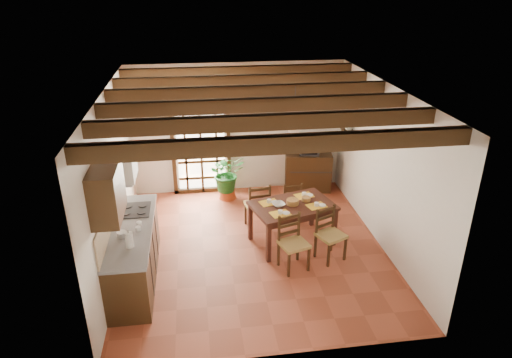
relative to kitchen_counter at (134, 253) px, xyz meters
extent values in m
plane|color=brown|center=(1.96, 0.60, -0.47)|extent=(5.00, 5.00, 0.00)
cube|color=silver|center=(1.96, 3.10, 0.93)|extent=(4.50, 0.02, 2.80)
cube|color=silver|center=(1.96, -1.90, 0.93)|extent=(4.50, 0.02, 2.80)
cube|color=silver|center=(-0.29, 0.60, 0.93)|extent=(0.02, 5.00, 2.80)
cube|color=silver|center=(4.21, 0.60, 0.93)|extent=(0.02, 5.00, 2.80)
cube|color=white|center=(1.96, 0.60, 2.33)|extent=(4.50, 5.00, 0.02)
cube|color=black|center=(1.96, -1.50, 2.22)|extent=(4.50, 0.14, 0.20)
cube|color=black|center=(1.96, -0.66, 2.22)|extent=(4.50, 0.14, 0.20)
cube|color=black|center=(1.96, 0.18, 2.22)|extent=(4.50, 0.14, 0.20)
cube|color=black|center=(1.96, 1.02, 2.22)|extent=(4.50, 0.14, 0.20)
cube|color=black|center=(1.96, 1.86, 2.22)|extent=(4.50, 0.14, 0.20)
cube|color=black|center=(1.96, 2.70, 2.22)|extent=(4.50, 0.14, 0.20)
cube|color=white|center=(1.16, 3.09, 0.63)|extent=(1.01, 0.02, 2.11)
cube|color=#301E0F|center=(1.16, 3.04, 1.77)|extent=(1.26, 0.10, 0.08)
cube|color=#301E0F|center=(0.57, 3.04, 0.63)|extent=(0.08, 0.10, 2.28)
cube|color=#301E0F|center=(1.75, 3.04, 0.63)|extent=(0.08, 0.10, 2.28)
cube|color=#301E0F|center=(1.16, 3.02, 0.63)|extent=(1.01, 0.03, 2.02)
cube|color=#301E0F|center=(0.01, 0.00, -0.03)|extent=(0.60, 2.20, 0.88)
cube|color=slate|center=(0.01, 0.00, 0.43)|extent=(0.64, 2.25, 0.04)
cube|color=tan|center=(-0.28, 0.00, 0.66)|extent=(0.02, 2.20, 0.50)
cube|color=#301E0F|center=(-0.12, -0.70, 1.38)|extent=(0.35, 0.80, 0.70)
cube|color=white|center=(-0.09, 0.55, 1.28)|extent=(0.38, 0.60, 0.50)
cube|color=silver|center=(-0.09, 0.55, 1.01)|extent=(0.32, 0.55, 0.04)
cube|color=black|center=(0.01, 0.55, 0.45)|extent=(0.50, 0.55, 0.02)
cylinder|color=white|center=(0.06, -0.55, 0.56)|extent=(0.11, 0.11, 0.24)
cylinder|color=silver|center=(-0.09, -0.25, 0.48)|extent=(0.14, 0.14, 0.10)
cube|color=#3A1B13|center=(2.66, 0.71, 0.26)|extent=(1.58, 1.24, 0.05)
cube|color=#3A1B13|center=(2.66, 0.71, 0.18)|extent=(1.43, 1.12, 0.10)
cube|color=#3A1B13|center=(3.17, 1.25, -0.12)|extent=(0.09, 0.09, 0.71)
cube|color=#3A1B13|center=(1.94, 0.91, -0.12)|extent=(0.09, 0.09, 0.71)
cube|color=#3A1B13|center=(3.38, 0.51, -0.12)|extent=(0.09, 0.09, 0.71)
cube|color=#3A1B13|center=(2.15, 0.16, -0.12)|extent=(0.09, 0.09, 0.71)
cube|color=#AC8B49|center=(2.52, -0.09, -0.02)|extent=(0.53, 0.52, 0.05)
cube|color=#301E0F|center=(2.46, 0.08, 0.22)|extent=(0.42, 0.16, 0.47)
cube|color=#301E0F|center=(2.52, -0.09, -0.25)|extent=(0.50, 0.49, 0.46)
cube|color=#AC8B49|center=(3.19, 0.10, -0.02)|extent=(0.55, 0.54, 0.05)
cube|color=#301E0F|center=(3.12, 0.26, 0.21)|extent=(0.40, 0.21, 0.46)
cube|color=#301E0F|center=(3.19, 0.10, -0.25)|extent=(0.52, 0.51, 0.45)
cube|color=#AC8B49|center=(2.12, 1.32, -0.01)|extent=(0.48, 0.46, 0.05)
cube|color=#301E0F|center=(2.15, 1.14, 0.23)|extent=(0.44, 0.09, 0.48)
cube|color=#301E0F|center=(2.12, 1.32, -0.24)|extent=(0.46, 0.44, 0.47)
cube|color=#AC8B49|center=(2.80, 1.50, -0.06)|extent=(0.41, 0.40, 0.05)
cube|color=#301E0F|center=(2.81, 1.35, 0.16)|extent=(0.39, 0.06, 0.43)
cube|color=#301E0F|center=(2.80, 1.50, -0.27)|extent=(0.39, 0.38, 0.42)
cube|color=gold|center=(2.31, 0.49, 0.28)|extent=(0.32, 0.24, 0.01)
cube|color=gold|center=(3.01, 0.49, 0.28)|extent=(0.32, 0.24, 0.01)
cube|color=gold|center=(2.31, 0.93, 0.28)|extent=(0.32, 0.24, 0.01)
cube|color=gold|center=(3.01, 0.93, 0.28)|extent=(0.32, 0.24, 0.01)
cylinder|color=olive|center=(2.66, 0.71, 0.33)|extent=(0.22, 0.22, 0.09)
imported|color=white|center=(2.40, 0.69, 0.31)|extent=(0.27, 0.27, 0.05)
cube|color=#301E0F|center=(3.48, 2.83, -0.05)|extent=(1.06, 0.60, 0.85)
cube|color=black|center=(3.48, 2.83, 0.56)|extent=(0.48, 0.45, 0.36)
cube|color=black|center=(3.48, 2.64, 0.56)|extent=(0.33, 0.09, 0.27)
cube|color=white|center=(3.46, 3.08, 1.28)|extent=(0.25, 0.03, 0.32)
cone|color=#983716|center=(1.67, 2.63, -0.36)|extent=(0.37, 0.37, 0.23)
imported|color=#144C19|center=(1.67, 2.63, 0.10)|extent=(2.17, 1.95, 2.12)
cube|color=#301E0F|center=(4.10, 2.20, 1.08)|extent=(0.20, 0.42, 0.03)
cube|color=#301E0F|center=(4.10, 2.03, 0.99)|extent=(0.18, 0.03, 0.18)
cube|color=#301E0F|center=(4.10, 2.37, 0.99)|extent=(0.18, 0.03, 0.18)
imported|color=#B2BFB2|center=(4.10, 2.20, 1.18)|extent=(0.15, 0.15, 0.15)
sphere|color=gold|center=(4.10, 2.20, 1.39)|extent=(0.14, 0.14, 0.14)
cylinder|color=#144C19|center=(4.10, 2.20, 1.24)|extent=(0.01, 0.01, 0.28)
cube|color=brown|center=(4.18, 2.20, 1.58)|extent=(0.03, 0.32, 0.32)
cube|color=#C3B292|center=(4.17, 2.20, 1.58)|extent=(0.01, 0.26, 0.26)
cylinder|color=black|center=(2.66, 0.81, 1.98)|extent=(0.01, 0.01, 0.70)
cone|color=#FFE9CD|center=(2.66, 0.81, 1.61)|extent=(0.36, 0.36, 0.14)
sphere|color=#FFD88C|center=(2.66, 0.81, 1.53)|extent=(0.09, 0.09, 0.09)
camera|label=1|loc=(1.04, -6.18, 3.93)|focal=32.00mm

